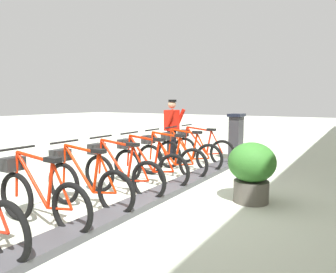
{
  "coord_description": "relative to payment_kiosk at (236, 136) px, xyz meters",
  "views": [
    {
      "loc": [
        -2.87,
        4.31,
        1.62
      ],
      "look_at": [
        0.5,
        -1.2,
        0.9
      ],
      "focal_mm": 33.94,
      "sensor_mm": 36.0,
      "label": 1
    }
  ],
  "objects": [
    {
      "name": "ground_plane",
      "position": [
        -0.05,
        4.05,
        -0.67
      ],
      "size": [
        60.0,
        60.0,
        0.0
      ],
      "primitive_type": "plane",
      "color": "beige"
    },
    {
      "name": "dock_rail_base",
      "position": [
        -0.05,
        4.05,
        -0.62
      ],
      "size": [
        0.44,
        7.19,
        0.1
      ],
      "primitive_type": "cube",
      "color": "#47474C",
      "rests_on": "ground"
    },
    {
      "name": "payment_kiosk",
      "position": [
        0.0,
        0.0,
        0.0
      ],
      "size": [
        0.36,
        0.52,
        1.28
      ],
      "color": "#38383D",
      "rests_on": "ground"
    },
    {
      "name": "bike_docked_0",
      "position": [
        0.57,
        1.05,
        -0.24
      ],
      "size": [
        1.72,
        0.54,
        1.02
      ],
      "color": "black",
      "rests_on": "ground"
    },
    {
      "name": "bike_docked_1",
      "position": [
        0.57,
        1.85,
        -0.24
      ],
      "size": [
        1.72,
        0.54,
        1.02
      ],
      "color": "black",
      "rests_on": "ground"
    },
    {
      "name": "bike_docked_2",
      "position": [
        0.57,
        2.65,
        -0.24
      ],
      "size": [
        1.72,
        0.54,
        1.02
      ],
      "color": "black",
      "rests_on": "ground"
    },
    {
      "name": "bike_docked_3",
      "position": [
        0.57,
        3.45,
        -0.24
      ],
      "size": [
        1.72,
        0.54,
        1.02
      ],
      "color": "black",
      "rests_on": "ground"
    },
    {
      "name": "bike_docked_4",
      "position": [
        0.57,
        4.25,
        -0.24
      ],
      "size": [
        1.72,
        0.54,
        1.02
      ],
      "color": "black",
      "rests_on": "ground"
    },
    {
      "name": "bike_docked_5",
      "position": [
        0.57,
        5.05,
        -0.24
      ],
      "size": [
        1.72,
        0.54,
        1.02
      ],
      "color": "black",
      "rests_on": "ground"
    },
    {
      "name": "bike_docked_6",
      "position": [
        0.57,
        5.84,
        -0.24
      ],
      "size": [
        1.72,
        0.54,
        1.02
      ],
      "color": "black",
      "rests_on": "ground"
    },
    {
      "name": "worker_near_rack",
      "position": [
        1.51,
        0.89,
        0.24
      ],
      "size": [
        0.48,
        0.63,
        1.66
      ],
      "color": "white",
      "rests_on": "ground"
    },
    {
      "name": "planter_bush",
      "position": [
        -1.46,
        3.4,
        -0.12
      ],
      "size": [
        0.76,
        0.76,
        0.97
      ],
      "color": "#59544C",
      "rests_on": "ground"
    }
  ]
}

